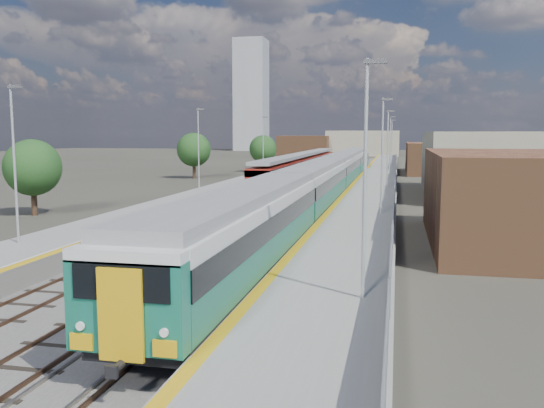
% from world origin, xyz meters
% --- Properties ---
extents(ground, '(320.00, 320.00, 0.00)m').
position_xyz_m(ground, '(0.00, 50.00, 0.00)').
color(ground, '#47443A').
rests_on(ground, ground).
extents(ballast_bed, '(10.50, 155.00, 0.06)m').
position_xyz_m(ballast_bed, '(-2.25, 52.50, 0.03)').
color(ballast_bed, '#565451').
rests_on(ballast_bed, ground).
extents(tracks, '(8.96, 160.00, 0.17)m').
position_xyz_m(tracks, '(-1.65, 54.18, 0.11)').
color(tracks, '#4C3323').
rests_on(tracks, ground).
extents(platform_right, '(4.70, 155.00, 8.52)m').
position_xyz_m(platform_right, '(5.28, 52.49, 0.54)').
color(platform_right, slate).
rests_on(platform_right, ground).
extents(platform_left, '(4.30, 155.00, 8.52)m').
position_xyz_m(platform_left, '(-9.05, 52.49, 0.52)').
color(platform_left, slate).
rests_on(platform_left, ground).
extents(buildings, '(72.00, 185.50, 40.00)m').
position_xyz_m(buildings, '(-18.12, 138.60, 10.70)').
color(buildings, brown).
rests_on(buildings, ground).
extents(green_train, '(3.00, 83.41, 3.30)m').
position_xyz_m(green_train, '(1.50, 37.34, 2.33)').
color(green_train, black).
rests_on(green_train, ground).
extents(red_train, '(2.67, 54.18, 3.37)m').
position_xyz_m(red_train, '(-5.50, 64.56, 1.99)').
color(red_train, black).
rests_on(red_train, ground).
extents(tree_a, '(4.30, 4.30, 5.83)m').
position_xyz_m(tree_a, '(-19.48, 22.67, 3.66)').
color(tree_a, '#382619').
rests_on(tree_a, ground).
extents(tree_b, '(4.69, 4.69, 6.36)m').
position_xyz_m(tree_b, '(-20.01, 59.71, 4.00)').
color(tree_b, '#382619').
rests_on(tree_b, ground).
extents(tree_c, '(4.40, 4.40, 5.97)m').
position_xyz_m(tree_c, '(-13.68, 74.67, 3.75)').
color(tree_c, '#382619').
rests_on(tree_c, ground).
extents(tree_d, '(4.16, 4.16, 5.63)m').
position_xyz_m(tree_d, '(20.70, 66.61, 3.54)').
color(tree_d, '#382619').
rests_on(tree_d, ground).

